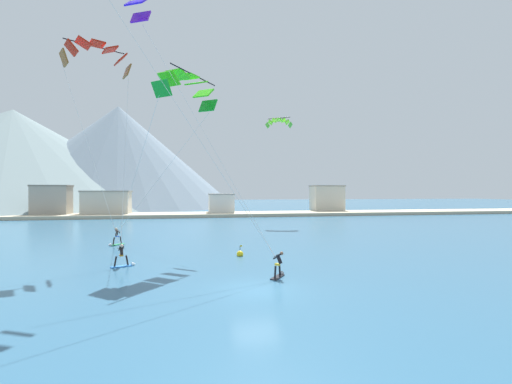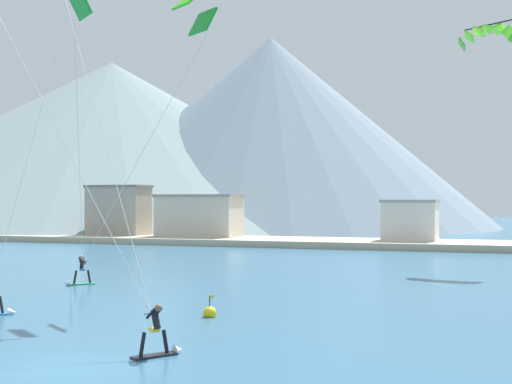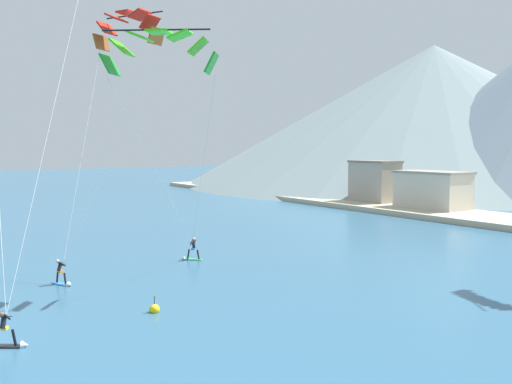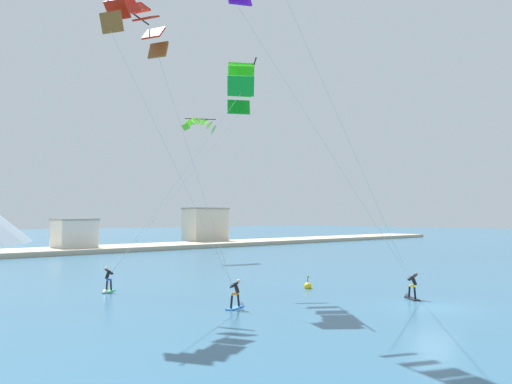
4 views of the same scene
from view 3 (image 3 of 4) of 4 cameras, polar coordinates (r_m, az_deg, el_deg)
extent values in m
cube|color=black|center=(28.11, -23.76, -13.93)|extent=(1.18, 1.44, 0.07)
cylinder|color=black|center=(27.83, -23.03, -13.24)|extent=(0.24, 0.27, 0.74)
cube|color=yellow|center=(27.87, -23.82, -12.36)|extent=(0.39, 0.37, 0.12)
cylinder|color=black|center=(27.68, -23.94, -11.76)|extent=(0.49, 0.43, 0.63)
cylinder|color=black|center=(27.77, -24.09, -11.33)|extent=(0.49, 0.37, 0.41)
cylinder|color=black|center=(27.67, -23.63, -11.37)|extent=(0.49, 0.37, 0.41)
cylinder|color=black|center=(27.89, -23.70, -11.32)|extent=(0.32, 0.45, 0.03)
sphere|color=brown|center=(27.44, -24.12, -11.09)|extent=(0.23, 0.23, 0.23)
cone|color=white|center=(27.74, -22.09, -13.99)|extent=(0.47, 0.45, 0.36)
cube|color=#337FDB|center=(38.82, -18.89, -8.69)|extent=(1.50, 0.93, 0.07)
cylinder|color=black|center=(39.05, -19.24, -8.02)|extent=(0.27, 0.20, 0.73)
cylinder|color=black|center=(38.41, -18.56, -8.21)|extent=(0.27, 0.20, 0.73)
cube|color=orange|center=(38.64, -18.92, -7.54)|extent=(0.33, 0.37, 0.12)
cylinder|color=black|center=(38.53, -19.04, -7.08)|extent=(0.35, 0.45, 0.62)
cylinder|color=black|center=(38.64, -19.03, -6.78)|extent=(0.27, 0.52, 0.40)
cylinder|color=black|center=(38.45, -18.82, -6.83)|extent=(0.27, 0.52, 0.40)
cylinder|color=black|center=(38.66, -18.71, -6.81)|extent=(0.50, 0.22, 0.03)
sphere|color=beige|center=(38.38, -19.23, -6.54)|extent=(0.22, 0.22, 0.22)
cone|color=white|center=(38.11, -18.12, -8.81)|extent=(0.41, 0.44, 0.36)
cube|color=#33B266|center=(44.76, -6.29, -6.71)|extent=(1.34, 1.32, 0.07)
cylinder|color=black|center=(44.55, -5.81, -6.23)|extent=(0.27, 0.26, 0.76)
cylinder|color=black|center=(44.81, -6.77, -6.17)|extent=(0.27, 0.26, 0.76)
cube|color=blue|center=(44.60, -6.30, -5.68)|extent=(0.39, 0.39, 0.12)
cylinder|color=black|center=(44.62, -6.27, -5.23)|extent=(0.44, 0.44, 0.64)
cylinder|color=black|center=(44.46, -6.16, -5.03)|extent=(0.44, 0.45, 0.42)
cylinder|color=black|center=(44.54, -6.46, -5.01)|extent=(0.44, 0.45, 0.42)
cylinder|color=black|center=(44.34, -6.39, -5.10)|extent=(0.39, 0.39, 0.03)
sphere|color=beige|center=(44.68, -6.22, -4.70)|extent=(0.23, 0.23, 0.23)
cone|color=white|center=(45.03, -7.34, -6.57)|extent=(0.47, 0.47, 0.36)
cylinder|color=silver|center=(31.84, -20.00, 6.02)|extent=(8.94, 6.19, 16.83)
cube|color=brown|center=(44.99, -15.21, 14.22)|extent=(1.11, 1.43, 1.16)
cube|color=red|center=(44.80, -14.67, 15.53)|extent=(1.45, 1.63, 0.97)
cube|color=red|center=(44.35, -13.79, 16.54)|extent=(1.65, 1.75, 0.62)
cube|color=red|center=(43.69, -12.68, 17.06)|extent=(1.69, 1.78, 0.16)
cube|color=red|center=(42.93, -11.53, 16.98)|extent=(1.63, 1.76, 0.62)
cube|color=red|center=(42.22, -10.55, 16.30)|extent=(1.40, 1.65, 0.97)
cube|color=brown|center=(41.66, -9.94, 15.10)|extent=(1.05, 1.46, 1.16)
cylinder|color=black|center=(44.14, -12.12, 16.91)|extent=(4.47, 2.62, 0.10)
cylinder|color=silver|center=(41.14, -16.91, 4.13)|extent=(5.49, 4.49, 14.59)
cylinder|color=silver|center=(39.26, -14.16, 4.17)|extent=(0.76, 7.02, 14.59)
cube|color=#129925|center=(34.81, -4.47, 12.69)|extent=(1.84, 1.60, 1.26)
cube|color=#3DD614|center=(35.06, -5.79, 14.28)|extent=(2.05, 1.88, 1.02)
cube|color=#3DD614|center=(35.38, -7.60, 15.25)|extent=(2.17, 2.06, 0.65)
cube|color=#3DD614|center=(35.71, -9.63, 15.50)|extent=(2.19, 2.12, 0.19)
cube|color=#3DD614|center=(36.02, -11.61, 15.01)|extent=(2.14, 2.10, 0.65)
cube|color=#3DD614|center=(36.26, -13.27, 13.86)|extent=(2.00, 1.95, 1.02)
cube|color=#129925|center=(36.40, -14.41, 12.20)|extent=(1.77, 1.69, 1.26)
cylinder|color=black|center=(34.97, -9.98, 15.68)|extent=(3.85, 5.21, 0.10)
cylinder|color=silver|center=(39.10, -5.37, 2.29)|extent=(9.01, 2.87, 11.77)
cylinder|color=silver|center=(39.88, -10.12, 2.28)|extent=(4.83, 8.12, 11.77)
sphere|color=yellow|center=(31.32, -10.12, -11.47)|extent=(0.56, 0.56, 0.56)
cylinder|color=black|center=(31.19, -10.13, -10.59)|extent=(0.04, 0.04, 0.44)
cube|color=yellow|center=(31.06, -10.07, -10.31)|extent=(0.18, 0.01, 0.12)
cube|color=#A89E8E|center=(85.65, 11.78, 0.75)|extent=(6.96, 4.16, 6.42)
cube|color=slate|center=(85.50, 11.82, 3.00)|extent=(7.24, 4.33, 0.30)
cube|color=beige|center=(78.23, 17.22, -0.14)|extent=(9.34, 4.90, 5.26)
cube|color=gray|center=(78.06, 17.27, 1.90)|extent=(9.71, 5.10, 0.30)
cone|color=gray|center=(141.17, 17.22, 7.38)|extent=(115.76, 115.76, 32.36)
camera|label=1|loc=(35.90, -60.77, -3.11)|focal=24.00mm
camera|label=2|loc=(22.82, -76.67, -8.89)|focal=50.00mm
camera|label=4|loc=(56.44, -46.14, -0.49)|focal=35.00mm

